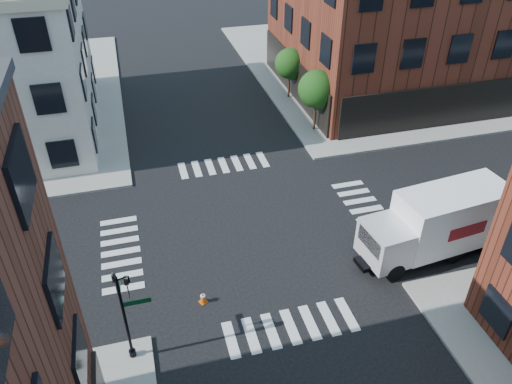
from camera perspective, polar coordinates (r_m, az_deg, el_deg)
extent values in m
plane|color=black|center=(27.60, -0.65, -4.33)|extent=(120.00, 120.00, 0.00)
cube|color=gray|center=(52.28, 16.54, 14.11)|extent=(30.00, 30.00, 0.15)
cube|color=#4D1F13|center=(46.31, 20.35, 18.59)|extent=(25.00, 16.00, 12.00)
cylinder|color=black|center=(37.17, 6.71, 8.19)|extent=(0.18, 0.18, 1.47)
cylinder|color=black|center=(36.85, 6.78, 9.21)|extent=(0.12, 0.12, 1.47)
sphere|color=#13350E|center=(36.16, 6.97, 11.61)|extent=(2.69, 2.69, 2.69)
sphere|color=#13350E|center=(36.38, 7.34, 10.79)|extent=(1.85, 1.85, 1.85)
cylinder|color=black|center=(42.29, 3.77, 11.67)|extent=(0.18, 0.18, 1.33)
cylinder|color=black|center=(42.03, 3.80, 12.51)|extent=(0.12, 0.12, 1.33)
sphere|color=#13350E|center=(41.47, 3.88, 14.45)|extent=(2.43, 2.43, 2.43)
sphere|color=#13350E|center=(41.64, 4.24, 13.79)|extent=(1.67, 1.67, 1.67)
cylinder|color=black|center=(20.63, -14.72, -13.98)|extent=(0.12, 0.12, 4.60)
cylinder|color=black|center=(22.14, -13.93, -17.40)|extent=(0.28, 0.28, 0.30)
cube|color=#053819|center=(19.98, -13.48, -12.15)|extent=(1.10, 0.03, 0.22)
cube|color=#053819|center=(20.22, -15.26, -10.77)|extent=(0.03, 1.10, 0.22)
imported|color=black|center=(19.53, -14.39, -10.51)|extent=(0.22, 0.18, 1.10)
imported|color=black|center=(19.74, -15.75, -10.19)|extent=(0.18, 0.22, 1.10)
cube|color=white|center=(27.00, 21.35, -2.62)|extent=(5.96, 3.07, 3.06)
cube|color=maroon|center=(26.33, 23.04, -4.15)|extent=(2.16, 0.27, 0.69)
cube|color=maroon|center=(27.71, 19.75, -1.17)|extent=(2.16, 0.27, 0.69)
cube|color=silver|center=(25.24, 14.59, -5.60)|extent=(2.22, 2.57, 1.97)
cube|color=black|center=(24.56, 12.89, -5.55)|extent=(0.30, 1.87, 0.89)
cube|color=black|center=(27.25, 18.76, -5.85)|extent=(7.96, 1.83, 0.25)
cylinder|color=black|center=(25.32, 15.54, -8.78)|extent=(1.02, 0.45, 0.99)
cylinder|color=black|center=(26.52, 13.04, -5.98)|extent=(1.02, 0.45, 0.99)
cylinder|color=black|center=(27.27, 21.69, -6.57)|extent=(1.02, 0.45, 0.99)
cylinder|color=black|center=(28.38, 19.08, -4.08)|extent=(1.02, 0.45, 0.99)
cylinder|color=black|center=(28.74, 25.27, -5.24)|extent=(1.02, 0.45, 0.99)
cylinder|color=black|center=(29.80, 22.65, -2.93)|extent=(1.02, 0.45, 0.99)
cube|color=#D55409|center=(23.85, -6.04, -12.36)|extent=(0.45, 0.45, 0.04)
cone|color=#D55409|center=(23.64, -6.09, -11.88)|extent=(0.42, 0.42, 0.62)
cylinder|color=white|center=(23.57, -6.10, -11.73)|extent=(0.24, 0.24, 0.07)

